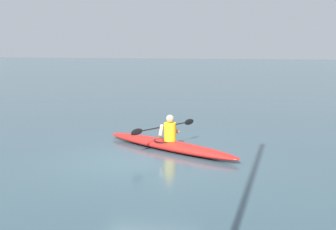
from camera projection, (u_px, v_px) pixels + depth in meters
ground_plane at (146, 159)px, 11.29m from camera, size 160.00×160.00×0.00m
kayak at (169, 145)px, 12.24m from camera, size 4.32×2.91×0.25m
kayaker at (169, 129)px, 12.16m from camera, size 1.28×2.14×0.71m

